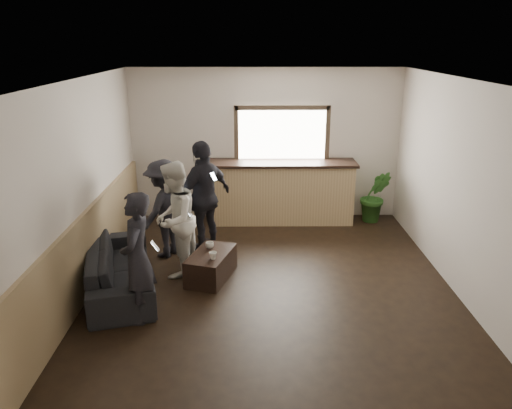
{
  "coord_description": "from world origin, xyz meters",
  "views": [
    {
      "loc": [
        -0.26,
        -6.18,
        3.28
      ],
      "look_at": [
        -0.2,
        0.4,
        1.09
      ],
      "focal_mm": 35.0,
      "sensor_mm": 36.0,
      "label": 1
    }
  ],
  "objects_px": {
    "person_a": "(137,258)",
    "person_d": "(204,197)",
    "bar_counter": "(282,188)",
    "cup_a": "(210,245)",
    "coffee_table": "(211,265)",
    "cup_b": "(213,256)",
    "person_c": "(164,209)",
    "person_b": "(174,220)",
    "potted_plant": "(375,196)",
    "sofa": "(120,268)"
  },
  "relations": [
    {
      "from": "person_a",
      "to": "person_d",
      "type": "xyz_separation_m",
      "value": [
        0.61,
        2.11,
        0.09
      ]
    },
    {
      "from": "bar_counter",
      "to": "cup_a",
      "type": "distance_m",
      "value": 2.51
    },
    {
      "from": "cup_a",
      "to": "person_d",
      "type": "bearing_deg",
      "value": 99.08
    },
    {
      "from": "coffee_table",
      "to": "cup_b",
      "type": "bearing_deg",
      "value": -76.82
    },
    {
      "from": "bar_counter",
      "to": "person_c",
      "type": "xyz_separation_m",
      "value": [
        -1.92,
        -1.55,
        0.13
      ]
    },
    {
      "from": "person_d",
      "to": "coffee_table",
      "type": "bearing_deg",
      "value": 50.45
    },
    {
      "from": "bar_counter",
      "to": "cup_a",
      "type": "xyz_separation_m",
      "value": [
        -1.17,
        -2.22,
        -0.2
      ]
    },
    {
      "from": "cup_b",
      "to": "person_b",
      "type": "bearing_deg",
      "value": 147.0
    },
    {
      "from": "coffee_table",
      "to": "cup_b",
      "type": "relative_size",
      "value": 8.07
    },
    {
      "from": "person_a",
      "to": "person_d",
      "type": "height_order",
      "value": "person_d"
    },
    {
      "from": "coffee_table",
      "to": "person_d",
      "type": "distance_m",
      "value": 1.25
    },
    {
      "from": "coffee_table",
      "to": "person_b",
      "type": "xyz_separation_m",
      "value": [
        -0.52,
        0.17,
        0.64
      ]
    },
    {
      "from": "coffee_table",
      "to": "person_a",
      "type": "height_order",
      "value": "person_a"
    },
    {
      "from": "coffee_table",
      "to": "person_a",
      "type": "bearing_deg",
      "value": -125.48
    },
    {
      "from": "coffee_table",
      "to": "person_a",
      "type": "xyz_separation_m",
      "value": [
        -0.77,
        -1.09,
        0.61
      ]
    },
    {
      "from": "coffee_table",
      "to": "bar_counter",
      "type": "bearing_deg",
      "value": 64.35
    },
    {
      "from": "potted_plant",
      "to": "person_d",
      "type": "xyz_separation_m",
      "value": [
        -3.05,
        -1.31,
        0.41
      ]
    },
    {
      "from": "potted_plant",
      "to": "person_b",
      "type": "distance_m",
      "value": 4.05
    },
    {
      "from": "person_a",
      "to": "person_b",
      "type": "xyz_separation_m",
      "value": [
        0.25,
        1.25,
        0.03
      ]
    },
    {
      "from": "bar_counter",
      "to": "person_c",
      "type": "relative_size",
      "value": 1.74
    },
    {
      "from": "cup_b",
      "to": "person_c",
      "type": "height_order",
      "value": "person_c"
    },
    {
      "from": "coffee_table",
      "to": "potted_plant",
      "type": "bearing_deg",
      "value": 38.95
    },
    {
      "from": "potted_plant",
      "to": "person_d",
      "type": "relative_size",
      "value": 0.55
    },
    {
      "from": "person_b",
      "to": "person_d",
      "type": "relative_size",
      "value": 0.93
    },
    {
      "from": "bar_counter",
      "to": "person_c",
      "type": "height_order",
      "value": "bar_counter"
    },
    {
      "from": "potted_plant",
      "to": "person_c",
      "type": "height_order",
      "value": "person_c"
    },
    {
      "from": "person_a",
      "to": "person_d",
      "type": "distance_m",
      "value": 2.2
    },
    {
      "from": "coffee_table",
      "to": "cup_b",
      "type": "distance_m",
      "value": 0.32
    },
    {
      "from": "sofa",
      "to": "person_d",
      "type": "bearing_deg",
      "value": -53.94
    },
    {
      "from": "person_b",
      "to": "person_d",
      "type": "height_order",
      "value": "person_d"
    },
    {
      "from": "potted_plant",
      "to": "person_d",
      "type": "bearing_deg",
      "value": -156.76
    },
    {
      "from": "person_a",
      "to": "person_c",
      "type": "xyz_separation_m",
      "value": [
        -0.0,
        1.91,
        -0.04
      ]
    },
    {
      "from": "cup_a",
      "to": "person_d",
      "type": "distance_m",
      "value": 0.98
    },
    {
      "from": "bar_counter",
      "to": "cup_b",
      "type": "distance_m",
      "value": 2.82
    },
    {
      "from": "person_b",
      "to": "cup_b",
      "type": "bearing_deg",
      "value": 67.69
    },
    {
      "from": "cup_b",
      "to": "potted_plant",
      "type": "xyz_separation_m",
      "value": [
        2.84,
        2.53,
        0.05
      ]
    },
    {
      "from": "sofa",
      "to": "person_d",
      "type": "relative_size",
      "value": 1.16
    },
    {
      "from": "sofa",
      "to": "coffee_table",
      "type": "distance_m",
      "value": 1.26
    },
    {
      "from": "sofa",
      "to": "person_a",
      "type": "height_order",
      "value": "person_a"
    },
    {
      "from": "person_a",
      "to": "person_c",
      "type": "distance_m",
      "value": 1.92
    },
    {
      "from": "cup_a",
      "to": "potted_plant",
      "type": "relative_size",
      "value": 0.12
    },
    {
      "from": "potted_plant",
      "to": "cup_b",
      "type": "bearing_deg",
      "value": -138.21
    },
    {
      "from": "person_d",
      "to": "person_b",
      "type": "bearing_deg",
      "value": 18.74
    },
    {
      "from": "bar_counter",
      "to": "person_c",
      "type": "distance_m",
      "value": 2.47
    },
    {
      "from": "cup_a",
      "to": "person_a",
      "type": "relative_size",
      "value": 0.07
    },
    {
      "from": "bar_counter",
      "to": "person_d",
      "type": "distance_m",
      "value": 1.9
    },
    {
      "from": "cup_a",
      "to": "person_c",
      "type": "relative_size",
      "value": 0.08
    },
    {
      "from": "potted_plant",
      "to": "person_c",
      "type": "relative_size",
      "value": 0.64
    },
    {
      "from": "coffee_table",
      "to": "person_c",
      "type": "relative_size",
      "value": 0.57
    },
    {
      "from": "person_c",
      "to": "bar_counter",
      "type": "bearing_deg",
      "value": 158.59
    }
  ]
}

